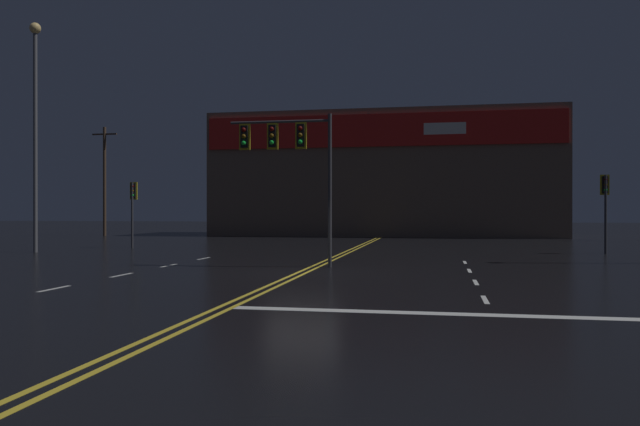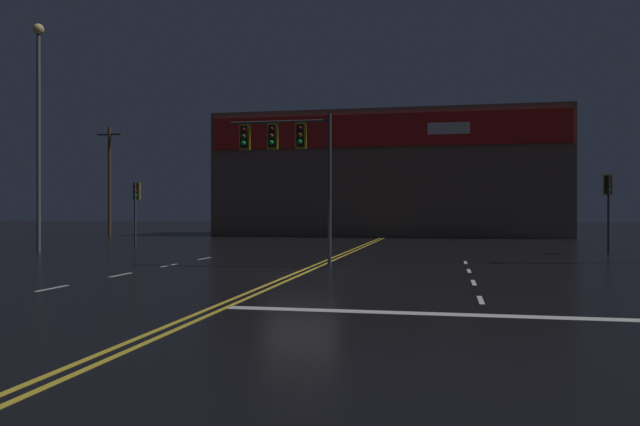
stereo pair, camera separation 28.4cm
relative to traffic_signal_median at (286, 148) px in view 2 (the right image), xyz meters
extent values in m
plane|color=black|center=(1.09, -2.34, -4.45)|extent=(200.00, 200.00, 0.00)
cube|color=gold|center=(0.94, -2.34, -4.45)|extent=(0.12, 60.00, 0.01)
cube|color=gold|center=(1.24, -2.34, -4.45)|extent=(0.12, 60.00, 0.01)
cube|color=silver|center=(-4.48, -7.74, -4.45)|extent=(0.12, 1.40, 0.01)
cube|color=silver|center=(-4.48, -4.14, -4.45)|extent=(0.12, 1.40, 0.01)
cube|color=silver|center=(-4.48, -0.54, -4.45)|extent=(0.12, 1.40, 0.01)
cube|color=silver|center=(-4.48, 3.06, -4.45)|extent=(0.12, 1.40, 0.01)
cube|color=silver|center=(6.66, -7.74, -4.45)|extent=(0.12, 1.40, 0.01)
cube|color=silver|center=(6.66, -4.14, -4.45)|extent=(0.12, 1.40, 0.01)
cube|color=silver|center=(6.66, -0.54, -4.45)|extent=(0.12, 1.40, 0.01)
cube|color=silver|center=(6.66, 3.06, -4.45)|extent=(0.12, 1.40, 0.01)
cube|color=silver|center=(6.66, -9.96, -4.45)|extent=(10.69, 0.40, 0.01)
cylinder|color=#38383D|center=(1.65, 0.01, -1.61)|extent=(0.14, 0.14, 5.69)
cylinder|color=#38383D|center=(-0.27, 0.01, 0.98)|extent=(3.83, 0.10, 0.10)
cube|color=black|center=(0.55, 0.01, 0.44)|extent=(0.28, 0.24, 0.84)
cube|color=gold|center=(0.55, 0.01, 0.44)|extent=(0.42, 0.08, 0.99)
sphere|color=#500705|center=(0.55, -0.14, 0.70)|extent=(0.17, 0.17, 0.17)
sphere|color=#543707|center=(0.55, -0.14, 0.44)|extent=(0.17, 0.17, 0.17)
sphere|color=green|center=(0.55, -0.14, 0.19)|extent=(0.17, 0.17, 0.17)
cube|color=black|center=(-0.54, 0.01, 0.44)|extent=(0.28, 0.24, 0.84)
cube|color=gold|center=(-0.54, 0.01, 0.44)|extent=(0.42, 0.08, 0.99)
sphere|color=#500705|center=(-0.54, -0.14, 0.70)|extent=(0.17, 0.17, 0.17)
sphere|color=#543707|center=(-0.54, -0.14, 0.44)|extent=(0.17, 0.17, 0.17)
sphere|color=green|center=(-0.54, -0.14, 0.19)|extent=(0.17, 0.17, 0.17)
cube|color=black|center=(-1.64, 0.01, 0.44)|extent=(0.28, 0.24, 0.84)
cube|color=gold|center=(-1.64, 0.01, 0.44)|extent=(0.42, 0.08, 0.99)
sphere|color=#500705|center=(-1.64, -0.14, 0.70)|extent=(0.17, 0.17, 0.17)
sphere|color=#543707|center=(-1.64, -0.14, 0.44)|extent=(0.17, 0.17, 0.17)
sphere|color=green|center=(-1.64, -0.14, 0.19)|extent=(0.17, 0.17, 0.17)
cylinder|color=#38383D|center=(13.59, 9.53, -2.54)|extent=(0.13, 0.13, 3.83)
cube|color=black|center=(13.59, 9.71, -1.09)|extent=(0.28, 0.24, 0.84)
cube|color=gold|center=(13.59, 9.71, -1.09)|extent=(0.42, 0.08, 0.99)
sphere|color=#500705|center=(13.59, 9.55, -0.84)|extent=(0.17, 0.17, 0.17)
sphere|color=#543707|center=(13.59, 9.55, -1.09)|extent=(0.17, 0.17, 0.17)
sphere|color=green|center=(13.59, 9.55, -1.35)|extent=(0.17, 0.17, 0.17)
cylinder|color=#38383D|center=(-11.35, 9.80, -2.61)|extent=(0.13, 0.13, 3.69)
cube|color=black|center=(-11.35, 9.98, -1.23)|extent=(0.28, 0.24, 0.84)
cube|color=gold|center=(-11.35, 9.98, -1.23)|extent=(0.42, 0.08, 0.99)
sphere|color=#500705|center=(-11.35, 9.82, -0.98)|extent=(0.17, 0.17, 0.17)
sphere|color=#543707|center=(-11.35, 9.82, -1.23)|extent=(0.17, 0.17, 0.17)
sphere|color=green|center=(-11.35, 9.82, -1.48)|extent=(0.17, 0.17, 0.17)
cylinder|color=#59595E|center=(-14.37, 5.46, 1.11)|extent=(0.20, 0.20, 11.13)
sphere|color=#F9D17A|center=(-14.37, 5.46, 6.84)|extent=(0.56, 0.56, 0.56)
cube|color=brown|center=(1.09, 31.38, 0.67)|extent=(28.76, 10.00, 10.25)
cube|color=red|center=(1.09, 26.28, 4.00)|extent=(28.18, 0.20, 2.56)
cube|color=white|center=(6.12, 26.23, 4.00)|extent=(3.20, 0.16, 0.90)
cylinder|color=#4C3828|center=(-22.01, 25.47, 0.13)|extent=(0.26, 0.26, 9.17)
cube|color=#4C3828|center=(-22.01, 25.47, 4.11)|extent=(2.20, 0.12, 0.12)
camera|label=1|loc=(5.56, -22.73, -2.39)|focal=35.00mm
camera|label=2|loc=(5.84, -22.68, -2.39)|focal=35.00mm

